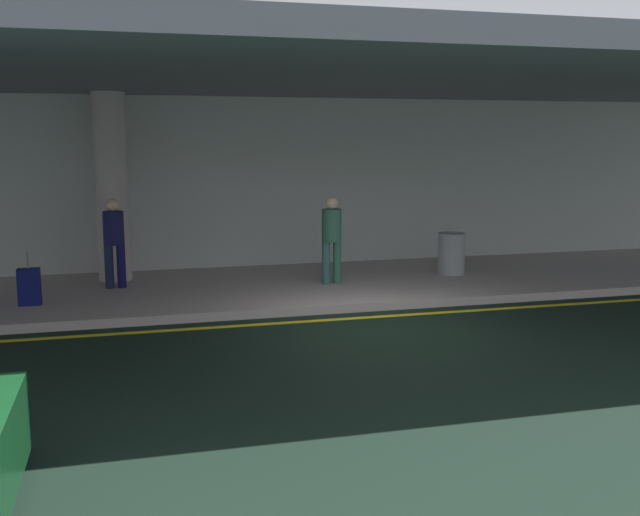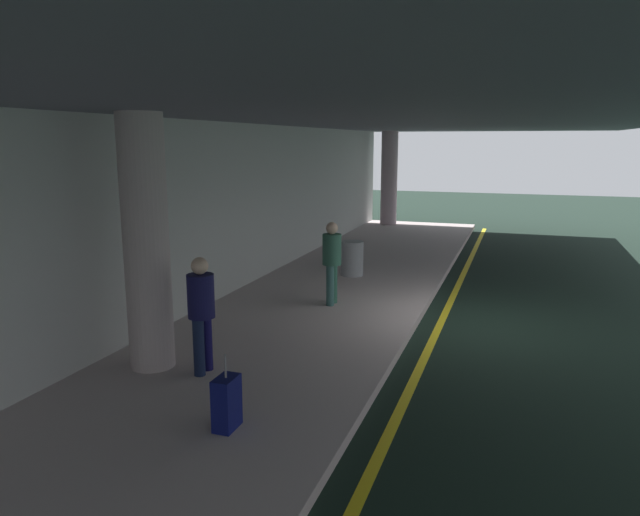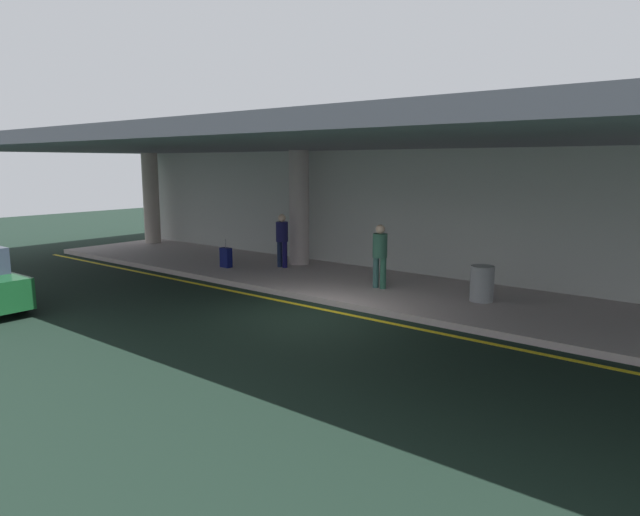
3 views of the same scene
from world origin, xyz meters
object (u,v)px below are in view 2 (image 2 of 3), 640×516
object	(u,v)px
support_column_center	(389,178)
suitcase_upright_primary	(227,403)
support_column_left_mid	(146,244)
traveler_with_luggage	(332,258)
person_waiting_for_ride	(201,308)
trash_bin_steel	(352,258)

from	to	relation	value
support_column_center	suitcase_upright_primary	world-z (taller)	support_column_center
support_column_left_mid	suitcase_upright_primary	world-z (taller)	support_column_left_mid
traveler_with_luggage	suitcase_upright_primary	distance (m)	5.47
support_column_left_mid	suitcase_upright_primary	bearing A→B (deg)	-125.22
traveler_with_luggage	suitcase_upright_primary	xyz separation A→B (m)	(-5.41, -0.48, -0.65)
person_waiting_for_ride	trash_bin_steel	distance (m)	6.72
suitcase_upright_primary	person_waiting_for_ride	bearing A→B (deg)	49.93
support_column_left_mid	support_column_center	xyz separation A→B (m)	(16.00, 0.00, 0.00)
support_column_left_mid	support_column_center	world-z (taller)	same
support_column_left_mid	person_waiting_for_ride	bearing A→B (deg)	-89.16
support_column_center	traveler_with_luggage	xyz separation A→B (m)	(-11.96, -1.47, -0.86)
traveler_with_luggage	suitcase_upright_primary	size ratio (longest dim) A/B	1.87
person_waiting_for_ride	trash_bin_steel	size ratio (longest dim) A/B	1.98
person_waiting_for_ride	suitcase_upright_primary	size ratio (longest dim) A/B	1.87
person_waiting_for_ride	support_column_left_mid	bearing A→B (deg)	79.67
support_column_center	trash_bin_steel	size ratio (longest dim) A/B	4.29
traveler_with_luggage	trash_bin_steel	world-z (taller)	traveler_with_luggage
support_column_center	person_waiting_for_ride	world-z (taller)	support_column_center
support_column_left_mid	suitcase_upright_primary	size ratio (longest dim) A/B	4.06
person_waiting_for_ride	trash_bin_steel	bearing A→B (deg)	-13.72
person_waiting_for_ride	traveler_with_luggage	bearing A→B (deg)	-20.08
trash_bin_steel	support_column_left_mid	bearing A→B (deg)	170.35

